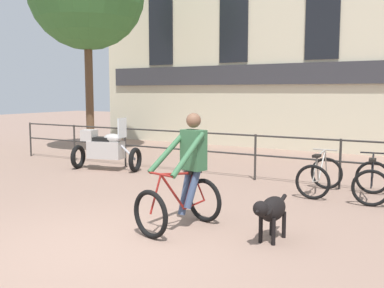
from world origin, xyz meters
name	(u,v)px	position (x,y,z in m)	size (l,w,h in m)	color
ground_plane	(99,248)	(0.00, 0.00, 0.00)	(60.00, 60.00, 0.00)	#8E7060
canal_railing	(255,149)	(0.00, 5.20, 0.71)	(15.05, 0.05, 1.05)	#2D2B28
cyclist_with_bike	(185,177)	(0.49, 1.33, 0.76)	(0.93, 1.30, 1.70)	black
dog	(271,210)	(1.81, 1.39, 0.43)	(0.31, 0.99, 0.63)	black
parked_motorcycle	(105,148)	(-3.81, 4.47, 0.56)	(1.85, 0.99, 1.35)	black
parked_bicycle_near_lamp	(320,176)	(1.64, 4.54, 0.36)	(0.66, 1.11, 0.86)	black
parked_bicycle_mid_left	(372,181)	(2.60, 4.54, 0.36)	(0.79, 1.18, 0.86)	black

